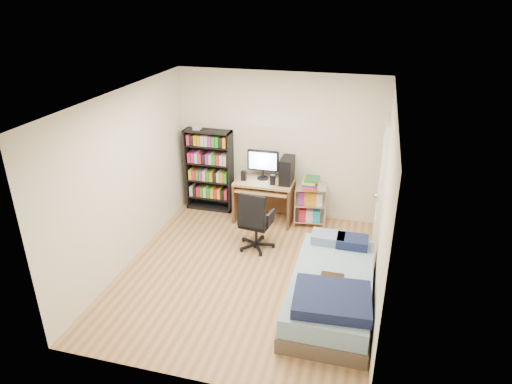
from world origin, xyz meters
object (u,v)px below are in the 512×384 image
(computer_desk, at_px, (271,184))
(bed, at_px, (332,290))
(media_shelf, at_px, (209,169))
(office_chair, at_px, (255,231))

(computer_desk, relative_size, bed, 0.61)
(media_shelf, height_order, bed, media_shelf)
(media_shelf, bearing_deg, office_chair, -44.95)
(media_shelf, distance_m, bed, 3.37)
(media_shelf, height_order, office_chair, media_shelf)
(media_shelf, distance_m, office_chair, 1.69)
(office_chair, distance_m, bed, 1.71)
(bed, bearing_deg, computer_desk, 121.42)
(computer_desk, height_order, office_chair, computer_desk)
(computer_desk, distance_m, office_chair, 1.05)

